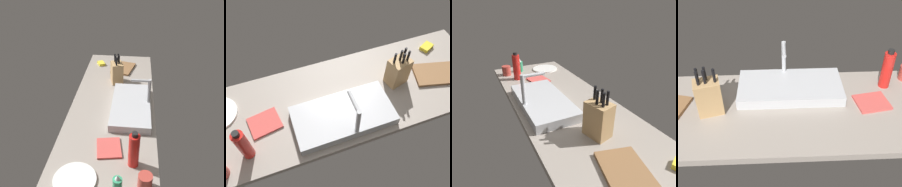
% 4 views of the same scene
% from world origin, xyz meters
% --- Properties ---
extents(countertop_slab, '(1.86, 0.63, 0.04)m').
position_xyz_m(countertop_slab, '(0.00, 0.00, 0.02)').
color(countertop_slab, gray).
rests_on(countertop_slab, ground).
extents(sink_basin, '(0.56, 0.28, 0.06)m').
position_xyz_m(sink_basin, '(0.06, 0.14, 0.06)').
color(sink_basin, '#B7BABF').
rests_on(sink_basin, countertop_slab).
extents(faucet, '(0.05, 0.15, 0.24)m').
position_xyz_m(faucet, '(0.03, 0.25, 0.18)').
color(faucet, '#B7BABF').
rests_on(faucet, countertop_slab).
extents(knife_block, '(0.14, 0.12, 0.25)m').
position_xyz_m(knife_block, '(-0.35, 0.00, 0.13)').
color(knife_block, tan).
rests_on(knife_block, countertop_slab).
extents(cutting_board, '(0.30, 0.24, 0.02)m').
position_xyz_m(cutting_board, '(-0.61, 0.04, 0.04)').
color(cutting_board, brown).
rests_on(cutting_board, countertop_slab).
extents(soap_bottle, '(0.05, 0.05, 0.12)m').
position_xyz_m(soap_bottle, '(0.78, 0.10, 0.09)').
color(soap_bottle, '#2D9966').
rests_on(soap_bottle, countertop_slab).
extents(water_bottle, '(0.06, 0.06, 0.23)m').
position_xyz_m(water_bottle, '(0.59, 0.17, 0.14)').
color(water_bottle, red).
rests_on(water_bottle, countertop_slab).
extents(dinner_plate, '(0.23, 0.23, 0.01)m').
position_xyz_m(dinner_plate, '(0.73, -0.13, 0.04)').
color(dinner_plate, white).
rests_on(dinner_plate, countertop_slab).
extents(dish_towel, '(0.19, 0.17, 0.01)m').
position_xyz_m(dish_towel, '(0.48, 0.02, 0.04)').
color(dish_towel, '#CC4C47').
rests_on(dish_towel, countertop_slab).
extents(coffee_mug, '(0.07, 0.07, 0.08)m').
position_xyz_m(coffee_mug, '(0.73, 0.24, 0.08)').
color(coffee_mug, '#B23D33').
rests_on(coffee_mug, countertop_slab).
extents(dish_sponge, '(0.11, 0.09, 0.02)m').
position_xyz_m(dish_sponge, '(-0.69, -0.19, 0.05)').
color(dish_sponge, yellow).
rests_on(dish_sponge, countertop_slab).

